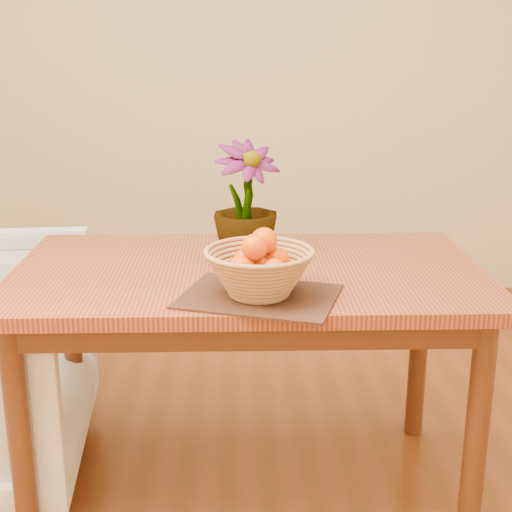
{
  "coord_description": "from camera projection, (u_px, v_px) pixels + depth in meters",
  "views": [
    {
      "loc": [
        -0.03,
        -1.73,
        1.39
      ],
      "look_at": [
        0.02,
        0.08,
        0.85
      ],
      "focal_mm": 50.0,
      "sensor_mm": 36.0,
      "label": 1
    }
  ],
  "objects": [
    {
      "name": "wall_back",
      "position": [
        242.0,
        53.0,
        3.83
      ],
      "size": [
        4.0,
        0.02,
        2.7
      ],
      "primitive_type": "cube",
      "color": "beige",
      "rests_on": "floor"
    },
    {
      "name": "placemat",
      "position": [
        259.0,
        296.0,
        1.88
      ],
      "size": [
        0.47,
        0.41,
        0.01
      ],
      "primitive_type": "cube",
      "rotation": [
        0.0,
        0.0,
        -0.31
      ],
      "color": "#381F14",
      "rests_on": "table"
    },
    {
      "name": "wicker_basket",
      "position": [
        259.0,
        274.0,
        1.86
      ],
      "size": [
        0.29,
        0.29,
        0.12
      ],
      "color": "#B07E49",
      "rests_on": "placemat"
    },
    {
      "name": "table",
      "position": [
        248.0,
        295.0,
        2.15
      ],
      "size": [
        1.4,
        0.8,
        0.75
      ],
      "color": "brown",
      "rests_on": "floor"
    },
    {
      "name": "potted_plant",
      "position": [
        246.0,
        202.0,
        2.16
      ],
      "size": [
        0.27,
        0.27,
        0.36
      ],
      "primitive_type": "imported",
      "rotation": [
        0.0,
        0.0,
        0.46
      ],
      "color": "#1B4614",
      "rests_on": "table"
    },
    {
      "name": "orange_pile",
      "position": [
        259.0,
        259.0,
        1.85
      ],
      "size": [
        0.16,
        0.16,
        0.13
      ],
      "rotation": [
        0.0,
        0.0,
        0.06
      ],
      "color": "#D14C03",
      "rests_on": "wicker_basket"
    }
  ]
}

